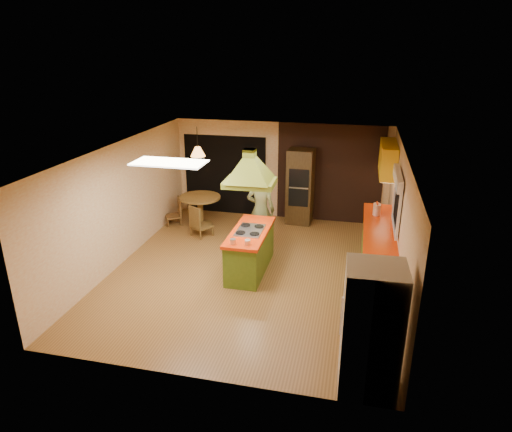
% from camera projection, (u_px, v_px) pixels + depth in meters
% --- Properties ---
extents(ground, '(6.50, 6.50, 0.00)m').
position_uv_depth(ground, '(252.00, 271.00, 9.25)').
color(ground, olive).
rests_on(ground, ground).
extents(room_walls, '(5.50, 6.50, 6.50)m').
position_uv_depth(room_walls, '(251.00, 213.00, 8.81)').
color(room_walls, beige).
rests_on(room_walls, ground).
extents(ceiling_plane, '(6.50, 6.50, 0.00)m').
position_uv_depth(ceiling_plane, '(251.00, 150.00, 8.37)').
color(ceiling_plane, silver).
rests_on(ceiling_plane, room_walls).
extents(brick_panel, '(2.64, 0.03, 2.50)m').
position_uv_depth(brick_panel, '(329.00, 174.00, 11.49)').
color(brick_panel, '#381E14').
rests_on(brick_panel, ground).
extents(nook_opening, '(2.20, 0.03, 2.10)m').
position_uv_depth(nook_opening, '(225.00, 175.00, 12.14)').
color(nook_opening, black).
rests_on(nook_opening, ground).
extents(right_counter, '(0.62, 3.05, 0.92)m').
position_uv_depth(right_counter, '(377.00, 250.00, 9.12)').
color(right_counter, olive).
rests_on(right_counter, ground).
extents(upper_cabinets, '(0.34, 1.40, 0.70)m').
position_uv_depth(upper_cabinets, '(388.00, 159.00, 10.03)').
color(upper_cabinets, yellow).
rests_on(upper_cabinets, room_walls).
extents(window_right, '(0.12, 1.35, 1.06)m').
position_uv_depth(window_right, '(398.00, 191.00, 8.42)').
color(window_right, black).
rests_on(window_right, room_walls).
extents(fluor_panel, '(1.20, 0.60, 0.03)m').
position_uv_depth(fluor_panel, '(169.00, 163.00, 7.51)').
color(fluor_panel, white).
rests_on(fluor_panel, ceiling_plane).
extents(kitchen_island, '(0.70, 1.74, 0.89)m').
position_uv_depth(kitchen_island, '(250.00, 250.00, 9.14)').
color(kitchen_island, '#52711C').
rests_on(kitchen_island, ground).
extents(range_hood, '(0.97, 0.71, 0.78)m').
position_uv_depth(range_hood, '(250.00, 162.00, 8.50)').
color(range_hood, olive).
rests_on(range_hood, ceiling_plane).
extents(man, '(0.66, 0.45, 1.74)m').
position_uv_depth(man, '(261.00, 210.00, 10.11)').
color(man, brown).
rests_on(man, ground).
extents(refrigerator, '(0.77, 0.73, 1.80)m').
position_uv_depth(refrigerator, '(371.00, 330.00, 5.81)').
color(refrigerator, white).
rests_on(refrigerator, ground).
extents(wall_oven, '(0.66, 0.63, 1.91)m').
position_uv_depth(wall_oven, '(300.00, 187.00, 11.48)').
color(wall_oven, '#422E15').
rests_on(wall_oven, ground).
extents(dining_table, '(1.02, 1.02, 0.77)m').
position_uv_depth(dining_table, '(200.00, 205.00, 11.42)').
color(dining_table, brown).
rests_on(dining_table, ground).
extents(chair_left, '(0.52, 0.52, 0.70)m').
position_uv_depth(chair_left, '(173.00, 211.00, 11.54)').
color(chair_left, brown).
rests_on(chair_left, ground).
extents(chair_near, '(0.59, 0.59, 0.78)m').
position_uv_depth(chair_near, '(201.00, 221.00, 10.83)').
color(chair_near, brown).
rests_on(chair_near, ground).
extents(pendant_lamp, '(0.39, 0.39, 0.23)m').
position_uv_depth(pendant_lamp, '(198.00, 152.00, 10.94)').
color(pendant_lamp, '#FF9E3F').
rests_on(pendant_lamp, ceiling_plane).
extents(canister_large, '(0.17, 0.17, 0.23)m').
position_uv_depth(canister_large, '(377.00, 210.00, 9.62)').
color(canister_large, beige).
rests_on(canister_large, right_counter).
extents(canister_medium, '(0.17, 0.17, 0.21)m').
position_uv_depth(canister_medium, '(377.00, 208.00, 9.77)').
color(canister_medium, '#F7E0C6').
rests_on(canister_medium, right_counter).
extents(canister_small, '(0.14, 0.14, 0.15)m').
position_uv_depth(canister_small, '(377.00, 212.00, 9.60)').
color(canister_small, beige).
rests_on(canister_small, right_counter).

